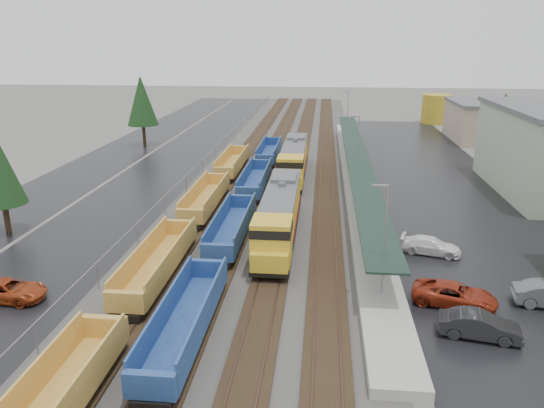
{
  "coord_description": "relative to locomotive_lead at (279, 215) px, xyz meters",
  "views": [
    {
      "loc": [
        5.46,
        -11.5,
        16.44
      ],
      "look_at": [
        0.99,
        34.37,
        2.0
      ],
      "focal_mm": 35.0,
      "sensor_mm": 36.0,
      "label": 1
    }
  ],
  "objects": [
    {
      "name": "ballast_strip",
      "position": [
        -2.0,
        29.6,
        -2.26
      ],
      "size": [
        20.0,
        160.0,
        0.08
      ],
      "primitive_type": "cube",
      "color": "#302D2B",
      "rests_on": "ground"
    },
    {
      "name": "trackbed",
      "position": [
        -2.0,
        29.6,
        -2.14
      ],
      "size": [
        14.6,
        160.0,
        0.22
      ],
      "color": "black",
      "rests_on": "ground"
    },
    {
      "name": "west_parking_lot",
      "position": [
        -17.0,
        29.6,
        -2.29
      ],
      "size": [
        10.0,
        160.0,
        0.02
      ],
      "primitive_type": "cube",
      "color": "black",
      "rests_on": "ground"
    },
    {
      "name": "west_road",
      "position": [
        -27.0,
        29.6,
        -2.29
      ],
      "size": [
        9.0,
        160.0,
        0.02
      ],
      "primitive_type": "cube",
      "color": "black",
      "rests_on": "ground"
    },
    {
      "name": "east_commuter_lot",
      "position": [
        17.0,
        19.6,
        -2.29
      ],
      "size": [
        16.0,
        100.0,
        0.02
      ],
      "primitive_type": "cube",
      "color": "black",
      "rests_on": "ground"
    },
    {
      "name": "station_platform",
      "position": [
        7.5,
        19.61,
        -1.56
      ],
      "size": [
        3.0,
        80.0,
        8.0
      ],
      "color": "#9E9B93",
      "rests_on": "ground"
    },
    {
      "name": "chainlink_fence",
      "position": [
        -11.5,
        28.04,
        -0.69
      ],
      "size": [
        0.08,
        160.04,
        2.02
      ],
      "color": "gray",
      "rests_on": "ground"
    },
    {
      "name": "distant_hills",
      "position": [
        42.79,
        180.28,
        -2.3
      ],
      "size": [
        301.0,
        140.0,
        25.2
      ],
      "color": "#4A5D48",
      "rests_on": "ground"
    },
    {
      "name": "tree_west_far",
      "position": [
        -25.0,
        39.6,
        4.83
      ],
      "size": [
        4.84,
        4.84,
        11.0
      ],
      "color": "#332316",
      "rests_on": "ground"
    },
    {
      "name": "tree_east",
      "position": [
        26.0,
        27.6,
        4.18
      ],
      "size": [
        4.4,
        4.4,
        10.0
      ],
      "color": "#332316",
      "rests_on": "ground"
    },
    {
      "name": "locomotive_lead",
      "position": [
        0.0,
        0.0,
        0.0
      ],
      "size": [
        2.87,
        18.9,
        4.28
      ],
      "color": "black",
      "rests_on": "ground"
    },
    {
      "name": "locomotive_trail",
      "position": [
        0.0,
        21.0,
        0.0
      ],
      "size": [
        2.87,
        18.9,
        4.28
      ],
      "color": "black",
      "rests_on": "ground"
    },
    {
      "name": "well_string_yellow",
      "position": [
        -8.0,
        -8.15,
        -1.17
      ],
      "size": [
        2.51,
        77.24,
        2.23
      ],
      "color": "#AF8730",
      "rests_on": "ground"
    },
    {
      "name": "well_string_blue",
      "position": [
        -4.0,
        -8.06,
        -1.17
      ],
      "size": [
        2.5,
        91.38,
        2.22
      ],
      "color": "navy",
      "rests_on": "ground"
    },
    {
      "name": "storage_tank",
      "position": [
        25.92,
        68.2,
        0.57
      ],
      "size": [
        5.72,
        5.72,
        5.72
      ],
      "primitive_type": "cylinder",
      "color": "#B09423",
      "rests_on": "ground"
    },
    {
      "name": "parked_car_west_c",
      "position": [
        -16.78,
        -12.38,
        -1.61
      ],
      "size": [
        2.46,
        5.04,
        1.38
      ],
      "primitive_type": "imported",
      "rotation": [
        0.0,
        0.0,
        1.54
      ],
      "color": "#9B3513",
      "rests_on": "ground"
    },
    {
      "name": "parked_car_east_a",
      "position": [
        12.66,
        -14.11,
        -1.54
      ],
      "size": [
        2.42,
        4.8,
        1.51
      ],
      "primitive_type": "imported",
      "rotation": [
        0.0,
        0.0,
        1.38
      ],
      "color": "black",
      "rests_on": "ground"
    },
    {
      "name": "parked_car_east_b",
      "position": [
        12.14,
        -10.29,
        -1.56
      ],
      "size": [
        3.91,
        5.76,
        1.47
      ],
      "primitive_type": "imported",
      "rotation": [
        0.0,
        0.0,
        1.26
      ],
      "color": "maroon",
      "rests_on": "ground"
    },
    {
      "name": "parked_car_east_c",
      "position": [
        12.22,
        -1.7,
        -1.62
      ],
      "size": [
        3.08,
        5.01,
        1.36
      ],
      "primitive_type": "imported",
      "rotation": [
        0.0,
        0.0,
        1.3
      ],
      "color": "white",
      "rests_on": "ground"
    }
  ]
}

